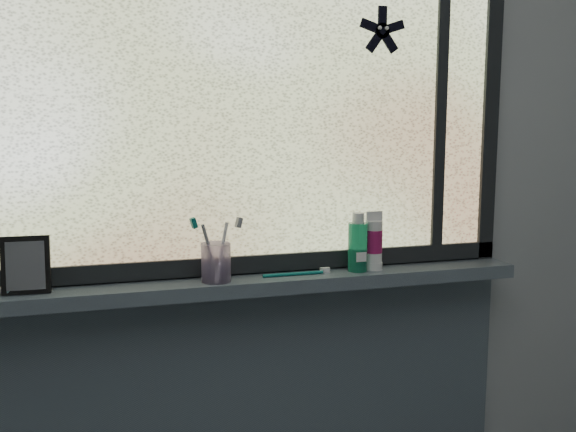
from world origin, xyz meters
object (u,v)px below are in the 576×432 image
Objects in this scene: vanity_mirror at (26,265)px; cream_tube at (374,239)px; toothbrush_cup at (216,262)px; mouthwash_bottle at (358,242)px.

cream_tube is at bearing 2.44° from vanity_mirror.
vanity_mirror is at bearing 178.41° from toothbrush_cup.
cream_tube is at bearing 1.70° from toothbrush_cup.
mouthwash_bottle is (0.42, 0.01, 0.03)m from toothbrush_cup.
mouthwash_bottle is at bearing 2.10° from vanity_mirror.
cream_tube reaches higher than toothbrush_cup.
vanity_mirror reaches higher than toothbrush_cup.
toothbrush_cup is 0.48m from cream_tube.
cream_tube is at bearing 5.83° from mouthwash_bottle.
mouthwash_bottle reaches higher than toothbrush_cup.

